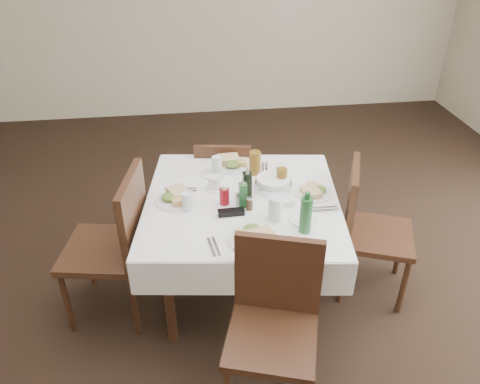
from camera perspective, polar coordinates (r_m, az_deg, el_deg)
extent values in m
plane|color=black|center=(3.18, 2.34, -14.69)|extent=(7.00, 7.00, 0.00)
cylinder|color=black|center=(2.81, -8.65, -12.50)|extent=(0.06, 0.06, 0.72)
cylinder|color=black|center=(3.46, -6.80, -2.59)|extent=(0.06, 0.06, 0.72)
cylinder|color=black|center=(2.81, 9.14, -12.54)|extent=(0.06, 0.06, 0.72)
cylinder|color=black|center=(3.46, 7.31, -2.63)|extent=(0.06, 0.06, 0.72)
cube|color=black|center=(2.87, 0.27, -1.32)|extent=(1.19, 1.19, 0.03)
cube|color=white|center=(2.86, 0.27, -0.97)|extent=(1.31, 1.31, 0.01)
cube|color=white|center=(3.42, 0.27, 2.84)|extent=(1.16, 0.17, 0.22)
cube|color=white|center=(2.47, 0.26, -10.57)|extent=(1.16, 0.17, 0.22)
cube|color=white|center=(2.98, 11.57, -2.75)|extent=(0.17, 1.16, 0.22)
cube|color=white|center=(2.98, -11.04, -2.70)|extent=(0.17, 1.16, 0.22)
cube|color=black|center=(3.66, -1.88, 0.74)|extent=(0.46, 0.46, 0.04)
cube|color=black|center=(3.39, -2.10, 2.30)|extent=(0.40, 0.10, 0.44)
cylinder|color=black|center=(3.91, 0.84, -0.53)|extent=(0.03, 0.03, 0.41)
cylinder|color=black|center=(3.63, 0.79, -3.51)|extent=(0.03, 0.03, 0.41)
cylinder|color=black|center=(3.93, -4.24, -0.47)|extent=(0.03, 0.03, 0.41)
cylinder|color=black|center=(3.64, -4.70, -3.43)|extent=(0.03, 0.03, 0.41)
cube|color=black|center=(2.45, 3.89, -17.43)|extent=(0.56, 0.56, 0.04)
cube|color=black|center=(2.42, 4.66, -10.10)|extent=(0.44, 0.17, 0.48)
cylinder|color=black|center=(2.77, 0.06, -17.02)|extent=(0.04, 0.04, 0.45)
cylinder|color=black|center=(2.75, 8.37, -17.89)|extent=(0.04, 0.04, 0.45)
cube|color=black|center=(3.20, 16.47, -5.10)|extent=(0.57, 0.57, 0.04)
cube|color=black|center=(3.05, 13.43, -1.06)|extent=(0.19, 0.43, 0.48)
cylinder|color=black|center=(3.22, 19.32, -10.70)|extent=(0.04, 0.04, 0.45)
cylinder|color=black|center=(3.18, 12.45, -9.99)|extent=(0.04, 0.04, 0.45)
cylinder|color=black|center=(3.51, 18.95, -6.54)|extent=(0.04, 0.04, 0.45)
cylinder|color=black|center=(3.48, 12.73, -5.84)|extent=(0.04, 0.04, 0.45)
cube|color=black|center=(3.02, -16.26, -6.79)|extent=(0.55, 0.55, 0.04)
cube|color=black|center=(2.80, -12.84, -2.90)|extent=(0.13, 0.48, 0.52)
cylinder|color=black|center=(3.38, -17.98, -7.62)|extent=(0.04, 0.04, 0.49)
cylinder|color=black|center=(3.27, -11.12, -8.07)|extent=(0.04, 0.04, 0.49)
cylinder|color=black|center=(3.10, -20.36, -12.42)|extent=(0.04, 0.04, 0.49)
cylinder|color=black|center=(2.97, -12.82, -13.17)|extent=(0.04, 0.04, 0.49)
cylinder|color=white|center=(3.22, -0.78, 3.32)|extent=(0.27, 0.27, 0.01)
cube|color=tan|center=(3.23, -1.42, 4.00)|extent=(0.15, 0.12, 0.04)
cube|color=tan|center=(3.20, 0.10, 3.64)|extent=(0.11, 0.09, 0.03)
ellipsoid|color=#3A601B|center=(3.16, -0.92, 3.40)|extent=(0.10, 0.09, 0.04)
cylinder|color=white|center=(2.53, 1.56, -5.74)|extent=(0.27, 0.27, 0.01)
cube|color=tan|center=(2.50, 2.53, -5.45)|extent=(0.17, 0.15, 0.05)
cube|color=tan|center=(2.51, 0.42, -5.35)|extent=(0.10, 0.08, 0.04)
ellipsoid|color=#3A601B|center=(2.54, 1.48, -4.59)|extent=(0.10, 0.09, 0.05)
cylinder|color=white|center=(2.94, 8.87, -0.09)|extent=(0.23, 0.23, 0.01)
cube|color=tan|center=(2.90, 8.65, -0.03)|extent=(0.12, 0.14, 0.04)
cube|color=tan|center=(2.97, 8.80, 0.71)|extent=(0.07, 0.09, 0.03)
ellipsoid|color=#3A601B|center=(2.94, 9.66, 0.33)|extent=(0.09, 0.08, 0.04)
cylinder|color=white|center=(2.87, -7.76, -0.94)|extent=(0.25, 0.25, 0.01)
cube|color=tan|center=(2.89, -7.55, -0.03)|extent=(0.15, 0.16, 0.04)
cube|color=tan|center=(2.82, -7.65, -1.05)|extent=(0.08, 0.09, 0.03)
ellipsoid|color=#3A601B|center=(2.85, -8.64, -0.59)|extent=(0.09, 0.08, 0.04)
cylinder|color=white|center=(3.12, -3.35, 2.21)|extent=(0.16, 0.16, 0.01)
cylinder|color=white|center=(2.70, 7.73, -3.34)|extent=(0.16, 0.16, 0.01)
cylinder|color=silver|center=(3.11, -2.85, 3.29)|extent=(0.06, 0.06, 0.12)
cylinder|color=silver|center=(2.65, 4.30, -2.05)|extent=(0.08, 0.08, 0.15)
cylinder|color=silver|center=(3.03, 5.00, 2.32)|extent=(0.06, 0.06, 0.12)
cylinder|color=silver|center=(2.75, -6.49, -1.17)|extent=(0.06, 0.06, 0.11)
cylinder|color=brown|center=(3.09, 1.83, 3.58)|extent=(0.08, 0.08, 0.16)
cylinder|color=brown|center=(2.95, 5.09, 1.69)|extent=(0.06, 0.06, 0.14)
cylinder|color=silver|center=(2.96, 4.07, 0.80)|extent=(0.23, 0.23, 0.04)
cylinder|color=white|center=(2.94, 4.09, 1.34)|extent=(0.21, 0.21, 0.05)
cube|color=black|center=(2.83, 0.87, 0.82)|extent=(0.05, 0.05, 0.17)
cone|color=silver|center=(2.78, 0.89, 2.74)|extent=(0.03, 0.03, 0.05)
cube|color=#235B2B|center=(2.75, 0.35, -0.39)|extent=(0.05, 0.05, 0.15)
cone|color=silver|center=(2.70, 0.35, 1.36)|extent=(0.03, 0.03, 0.04)
cylinder|color=maroon|center=(2.79, -1.92, -0.49)|extent=(0.06, 0.06, 0.11)
cylinder|color=white|center=(2.76, -1.94, 0.63)|extent=(0.04, 0.04, 0.02)
cylinder|color=white|center=(2.80, -0.25, -0.96)|extent=(0.03, 0.03, 0.06)
cylinder|color=silver|center=(2.78, -0.25, -0.33)|extent=(0.03, 0.03, 0.01)
cylinder|color=#42351E|center=(2.75, 1.16, -1.47)|extent=(0.04, 0.04, 0.07)
cylinder|color=silver|center=(2.72, 1.17, -0.70)|extent=(0.04, 0.04, 0.01)
cylinder|color=white|center=(2.96, -3.15, 0.48)|extent=(0.12, 0.12, 0.01)
cylinder|color=white|center=(2.94, -3.18, 1.20)|extent=(0.07, 0.07, 0.08)
cylinder|color=black|center=(2.93, -3.19, 1.66)|extent=(0.06, 0.06, 0.01)
torus|color=white|center=(2.97, -2.52, 1.53)|extent=(0.05, 0.04, 0.05)
cube|color=black|center=(2.71, -1.10, -2.49)|extent=(0.16, 0.06, 0.03)
cylinder|color=#235B2B|center=(2.56, 8.02, -2.83)|extent=(0.07, 0.07, 0.21)
cylinder|color=#235B2B|center=(2.49, 8.24, -0.46)|extent=(0.03, 0.03, 0.04)
cube|color=white|center=(2.79, 5.70, -1.41)|extent=(0.09, 0.05, 0.04)
cube|color=pink|center=(2.79, 5.71, -1.29)|extent=(0.07, 0.04, 0.02)
cube|color=silver|center=(3.19, 2.81, 2.98)|extent=(0.04, 0.15, 0.01)
cube|color=silver|center=(3.19, 3.24, 2.97)|extent=(0.04, 0.15, 0.01)
cube|color=silver|center=(2.48, -2.91, -6.64)|extent=(0.04, 0.17, 0.01)
cube|color=silver|center=(2.48, -3.50, -6.74)|extent=(0.04, 0.17, 0.01)
cube|color=silver|center=(2.79, 9.92, -2.30)|extent=(0.21, 0.02, 0.01)
cube|color=silver|center=(2.81, 9.76, -1.93)|extent=(0.21, 0.02, 0.01)
cube|color=silver|center=(2.97, -7.26, 0.37)|extent=(0.20, 0.04, 0.01)
cube|color=silver|center=(2.95, -7.31, 0.05)|extent=(0.20, 0.04, 0.01)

